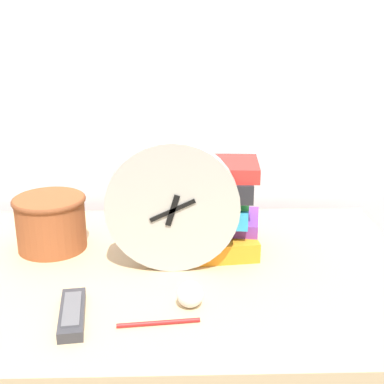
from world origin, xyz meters
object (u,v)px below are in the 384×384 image
(desk_clock, at_px, (174,207))
(pen, at_px, (159,323))
(basket, at_px, (51,221))
(tv_remote, at_px, (72,314))
(crumpled_paper_ball, at_px, (190,294))
(book_stack, at_px, (206,205))

(desk_clock, bearing_deg, pen, -97.51)
(basket, xyz_separation_m, pen, (0.26, -0.33, -0.06))
(tv_remote, xyz_separation_m, crumpled_paper_ball, (0.21, 0.04, 0.01))
(crumpled_paper_ball, xyz_separation_m, pen, (-0.06, -0.06, -0.02))
(desk_clock, xyz_separation_m, crumpled_paper_ball, (0.03, -0.15, -0.11))
(tv_remote, bearing_deg, basket, 108.33)
(pen, bearing_deg, book_stack, 72.42)
(desk_clock, bearing_deg, tv_remote, -133.60)
(book_stack, bearing_deg, crumpled_paper_ball, -99.59)
(desk_clock, bearing_deg, crumpled_paper_ball, -79.52)
(tv_remote, relative_size, pen, 1.06)
(book_stack, bearing_deg, tv_remote, -131.04)
(desk_clock, height_order, basket, desk_clock)
(book_stack, distance_m, tv_remote, 0.40)
(crumpled_paper_ball, distance_m, pen, 0.09)
(desk_clock, xyz_separation_m, tv_remote, (-0.18, -0.19, -0.13))
(basket, height_order, pen, basket)
(pen, bearing_deg, desk_clock, 82.49)
(basket, relative_size, pen, 1.12)
(desk_clock, distance_m, pen, 0.26)
(crumpled_paper_ball, bearing_deg, basket, 139.70)
(book_stack, bearing_deg, pen, -107.58)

